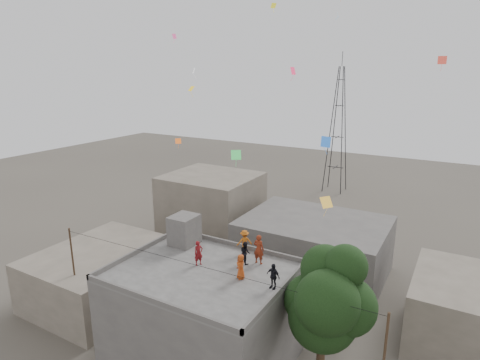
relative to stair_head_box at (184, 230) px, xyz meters
The scene contains 18 objects.
ground 8.21m from the stair_head_box, 39.09° to the right, with size 140.00×140.00×0.00m, color #46413A.
main_building 5.78m from the stair_head_box, 39.09° to the right, with size 10.00×8.00×6.10m.
parapet 4.21m from the stair_head_box, 39.09° to the right, with size 10.00×8.00×0.30m.
stair_head_box is the anchor object (origin of this frame).
neighbor_west 9.34m from the stair_head_box, behind, with size 8.00×10.00×4.00m, color #635B4E.
neighbor_north 13.35m from the stair_head_box, 65.48° to the left, with size 12.00×9.00×5.00m, color #514E4B.
neighbor_northwest 15.45m from the stair_head_box, 116.91° to the left, with size 9.00×8.00×7.00m, color #635B4E.
neighbor_east 19.35m from the stair_head_box, 23.28° to the left, with size 7.00×8.00×4.40m, color #635B4E.
tree 10.80m from the stair_head_box, 10.74° to the right, with size 4.90×4.60×9.10m.
utility_line 6.26m from the stair_head_box, 46.14° to the right, with size 20.12×0.62×7.40m.
transmission_tower 37.46m from the stair_head_box, 91.23° to the left, with size 2.97×2.97×20.01m.
person_red_adult 5.62m from the stair_head_box, ahead, with size 0.67×0.44×1.85m, color maroon.
person_orange_child 5.99m from the stair_head_box, 21.18° to the right, with size 0.70×0.46×1.44m, color #AC3F13.
person_dark_child 4.92m from the stair_head_box, ahead, with size 0.67×0.53×1.39m, color black.
person_dark_adult 7.92m from the stair_head_box, 16.29° to the right, with size 0.84×0.35×1.43m, color black.
person_orange_adult 4.25m from the stair_head_box, 10.87° to the left, with size 0.99×0.57×1.54m, color #BD5C15.
person_red_child 3.27m from the stair_head_box, 37.71° to the right, with size 0.55×0.36×1.51m, color maroon.
kites 10.34m from the stair_head_box, 41.80° to the left, with size 19.64×15.57×12.89m.
Camera 1 is at (12.42, -17.19, 17.36)m, focal length 30.00 mm.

